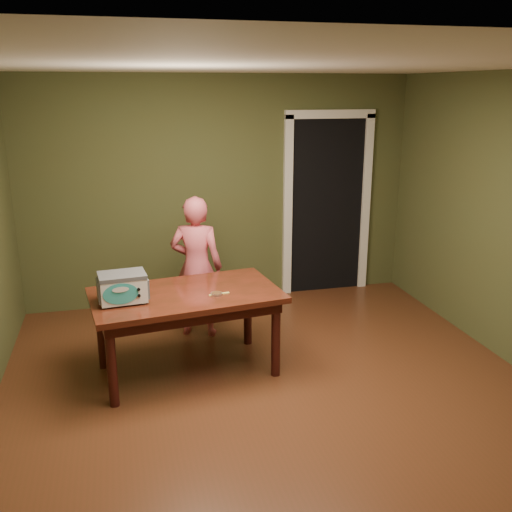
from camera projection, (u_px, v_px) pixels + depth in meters
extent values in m
plane|color=#522917|center=(280.00, 403.00, 4.60)|extent=(5.00, 5.00, 0.00)
cube|color=#414927|center=(221.00, 191.00, 6.55)|extent=(4.50, 0.02, 2.60)
cube|color=#414927|center=(494.00, 446.00, 1.90)|extent=(4.50, 0.02, 2.60)
cube|color=white|center=(285.00, 64.00, 3.86)|extent=(4.50, 5.00, 0.02)
cube|color=black|center=(318.00, 202.00, 7.20)|extent=(0.90, 0.60, 2.10)
cube|color=black|center=(327.00, 207.00, 6.91)|extent=(0.90, 0.02, 2.10)
cube|color=white|center=(288.00, 210.00, 6.78)|extent=(0.10, 0.06, 2.20)
cube|color=white|center=(365.00, 206.00, 7.01)|extent=(0.10, 0.06, 2.20)
cube|color=white|center=(331.00, 114.00, 6.58)|extent=(1.10, 0.06, 0.10)
cube|color=#36180C|center=(186.00, 295.00, 4.92)|extent=(1.70, 1.10, 0.05)
cube|color=black|center=(186.00, 303.00, 4.94)|extent=(1.57, 0.96, 0.10)
cylinder|color=black|center=(112.00, 366.00, 4.47)|extent=(0.08, 0.08, 0.70)
cylinder|color=black|center=(101.00, 332.00, 5.09)|extent=(0.08, 0.08, 0.70)
cylinder|color=black|center=(276.00, 339.00, 4.95)|extent=(0.08, 0.08, 0.70)
cylinder|color=black|center=(248.00, 310.00, 5.58)|extent=(0.08, 0.08, 0.70)
cylinder|color=#4C4F54|center=(106.00, 308.00, 4.55)|extent=(0.03, 0.03, 0.02)
cylinder|color=#4C4F54|center=(103.00, 299.00, 4.73)|extent=(0.03, 0.03, 0.02)
cylinder|color=#4C4F54|center=(144.00, 303.00, 4.65)|extent=(0.03, 0.03, 0.02)
cylinder|color=#4C4F54|center=(140.00, 295.00, 4.83)|extent=(0.03, 0.03, 0.02)
cube|color=white|center=(123.00, 288.00, 4.66)|extent=(0.39, 0.30, 0.21)
cube|color=#4C4F54|center=(122.00, 275.00, 4.63)|extent=(0.40, 0.30, 0.03)
cube|color=#4C4F54|center=(98.00, 291.00, 4.60)|extent=(0.04, 0.24, 0.16)
cube|color=#4C4F54|center=(146.00, 286.00, 4.72)|extent=(0.04, 0.24, 0.16)
ellipsoid|color=teal|center=(121.00, 294.00, 4.53)|extent=(0.28, 0.04, 0.18)
cylinder|color=black|center=(139.00, 289.00, 4.57)|extent=(0.03, 0.02, 0.03)
cylinder|color=black|center=(139.00, 296.00, 4.58)|extent=(0.02, 0.01, 0.02)
cylinder|color=silver|center=(217.00, 294.00, 4.85)|extent=(0.10, 0.10, 0.02)
cylinder|color=#50341A|center=(217.00, 293.00, 4.84)|extent=(0.09, 0.09, 0.01)
cube|color=#E2D762|center=(219.00, 294.00, 4.86)|extent=(0.18, 0.05, 0.01)
imported|color=#CB535F|center=(197.00, 267.00, 5.71)|extent=(0.61, 0.50, 1.44)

